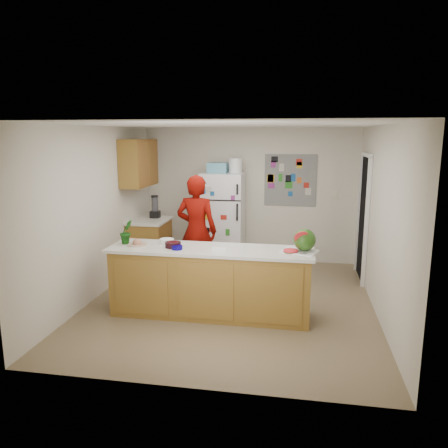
% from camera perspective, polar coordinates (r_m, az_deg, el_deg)
% --- Properties ---
extents(floor, '(4.00, 4.50, 0.02)m').
position_cam_1_polar(floor, '(6.43, 0.92, -10.17)').
color(floor, brown).
rests_on(floor, ground).
extents(wall_back, '(4.00, 0.02, 2.50)m').
position_cam_1_polar(wall_back, '(8.29, 3.40, 3.77)').
color(wall_back, beige).
rests_on(wall_back, ground).
extents(wall_left, '(0.02, 4.50, 2.50)m').
position_cam_1_polar(wall_left, '(6.69, -16.32, 1.44)').
color(wall_left, beige).
rests_on(wall_left, ground).
extents(wall_right, '(0.02, 4.50, 2.50)m').
position_cam_1_polar(wall_right, '(6.10, 19.94, 0.28)').
color(wall_right, beige).
rests_on(wall_right, ground).
extents(ceiling, '(4.00, 4.50, 0.02)m').
position_cam_1_polar(ceiling, '(5.98, 1.00, 12.89)').
color(ceiling, white).
rests_on(ceiling, wall_back).
extents(doorway, '(0.03, 0.85, 2.04)m').
position_cam_1_polar(doorway, '(7.55, 17.80, 0.69)').
color(doorway, black).
rests_on(doorway, ground).
extents(peninsula_base, '(2.60, 0.62, 0.88)m').
position_cam_1_polar(peninsula_base, '(5.85, -1.80, -7.73)').
color(peninsula_base, brown).
rests_on(peninsula_base, floor).
extents(peninsula_top, '(2.68, 0.70, 0.04)m').
position_cam_1_polar(peninsula_top, '(5.71, -1.83, -3.37)').
color(peninsula_top, silver).
rests_on(peninsula_top, peninsula_base).
extents(side_counter_base, '(0.60, 0.80, 0.86)m').
position_cam_1_polar(side_counter_base, '(7.95, -9.65, -2.74)').
color(side_counter_base, brown).
rests_on(side_counter_base, floor).
extents(side_counter_top, '(0.64, 0.84, 0.04)m').
position_cam_1_polar(side_counter_top, '(7.85, -9.76, 0.44)').
color(side_counter_top, silver).
rests_on(side_counter_top, side_counter_base).
extents(upper_cabinets, '(0.35, 1.00, 0.80)m').
position_cam_1_polar(upper_cabinets, '(7.72, -11.06, 7.85)').
color(upper_cabinets, brown).
rests_on(upper_cabinets, wall_left).
extents(refrigerator, '(0.75, 0.70, 1.70)m').
position_cam_1_polar(refrigerator, '(8.05, -0.13, 0.66)').
color(refrigerator, silver).
rests_on(refrigerator, floor).
extents(fridge_top_bin, '(0.35, 0.28, 0.18)m').
position_cam_1_polar(fridge_top_bin, '(7.94, -0.85, 7.36)').
color(fridge_top_bin, '#5999B2').
rests_on(fridge_top_bin, refrigerator).
extents(photo_collage, '(0.95, 0.01, 0.95)m').
position_cam_1_polar(photo_collage, '(8.18, 8.66, 5.67)').
color(photo_collage, slate).
rests_on(photo_collage, wall_back).
extents(person, '(0.67, 0.46, 1.77)m').
position_cam_1_polar(person, '(6.88, -3.59, -0.93)').
color(person, '#690803').
rests_on(person, floor).
extents(blender_appliance, '(0.12, 0.12, 0.38)m').
position_cam_1_polar(blender_appliance, '(7.98, -9.01, 2.17)').
color(blender_appliance, black).
rests_on(blender_appliance, side_counter_top).
extents(cutting_board, '(0.51, 0.45, 0.01)m').
position_cam_1_polar(cutting_board, '(5.61, 9.82, -3.53)').
color(cutting_board, silver).
rests_on(cutting_board, peninsula_top).
extents(watermelon, '(0.28, 0.28, 0.28)m').
position_cam_1_polar(watermelon, '(5.60, 10.48, -2.05)').
color(watermelon, '#346018').
rests_on(watermelon, cutting_board).
extents(watermelon_slice, '(0.18, 0.18, 0.02)m').
position_cam_1_polar(watermelon_slice, '(5.56, 8.71, -3.45)').
color(watermelon_slice, red).
rests_on(watermelon_slice, cutting_board).
extents(cherry_bowl, '(0.27, 0.27, 0.07)m').
position_cam_1_polar(cherry_bowl, '(5.78, -6.68, -2.70)').
color(cherry_bowl, black).
rests_on(cherry_bowl, peninsula_top).
extents(white_bowl, '(0.19, 0.19, 0.06)m').
position_cam_1_polar(white_bowl, '(6.01, -7.48, -2.21)').
color(white_bowl, silver).
rests_on(white_bowl, peninsula_top).
extents(cobalt_bowl, '(0.18, 0.18, 0.05)m').
position_cam_1_polar(cobalt_bowl, '(5.67, -6.14, -3.07)').
color(cobalt_bowl, '#07005D').
rests_on(cobalt_bowl, peninsula_top).
extents(plate, '(0.33, 0.33, 0.02)m').
position_cam_1_polar(plate, '(5.97, -11.26, -2.65)').
color(plate, '#B8AF89').
rests_on(plate, peninsula_top).
extents(paper_towel, '(0.21, 0.19, 0.02)m').
position_cam_1_polar(paper_towel, '(5.60, -0.68, -3.35)').
color(paper_towel, silver).
rests_on(paper_towel, peninsula_top).
extents(keys, '(0.10, 0.06, 0.01)m').
position_cam_1_polar(keys, '(5.51, 10.33, -3.85)').
color(keys, gray).
rests_on(keys, peninsula_top).
extents(potted_plant, '(0.22, 0.23, 0.33)m').
position_cam_1_polar(potted_plant, '(6.05, -12.64, -0.99)').
color(potted_plant, '#193F12').
rests_on(potted_plant, peninsula_top).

